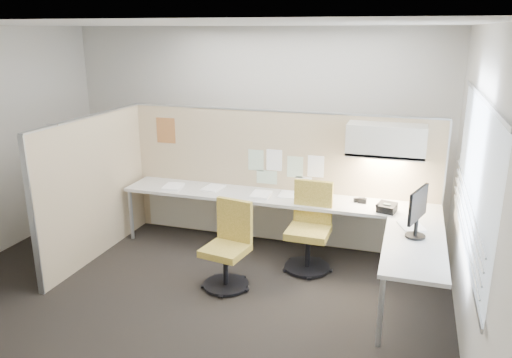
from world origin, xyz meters
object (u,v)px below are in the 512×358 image
(desk, at_px, (298,212))
(chair_right, at_px, (310,230))
(phone, at_px, (386,208))
(chair_left, at_px, (229,248))
(monitor, at_px, (418,210))

(desk, distance_m, chair_right, 0.32)
(desk, bearing_deg, phone, -0.96)
(desk, xyz_separation_m, chair_left, (-0.57, -0.92, -0.16))
(monitor, bearing_deg, chair_left, 114.77)
(desk, xyz_separation_m, phone, (1.04, -0.02, 0.18))
(chair_right, distance_m, phone, 0.92)
(desk, bearing_deg, monitor, -26.60)
(chair_right, bearing_deg, monitor, -20.76)
(chair_right, xyz_separation_m, monitor, (1.17, -0.47, 0.55))
(chair_right, bearing_deg, phone, 14.22)
(monitor, bearing_deg, chair_right, 86.26)
(phone, bearing_deg, desk, -166.01)
(chair_right, relative_size, phone, 4.10)
(chair_right, bearing_deg, chair_left, -136.49)
(desk, relative_size, phone, 15.95)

